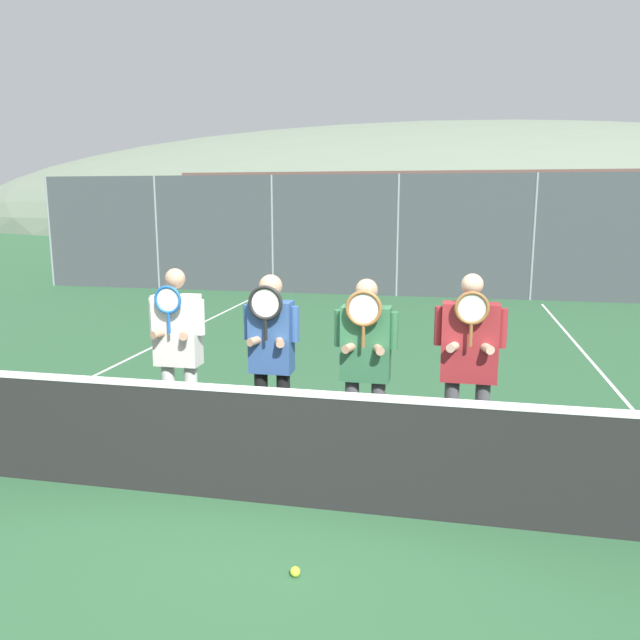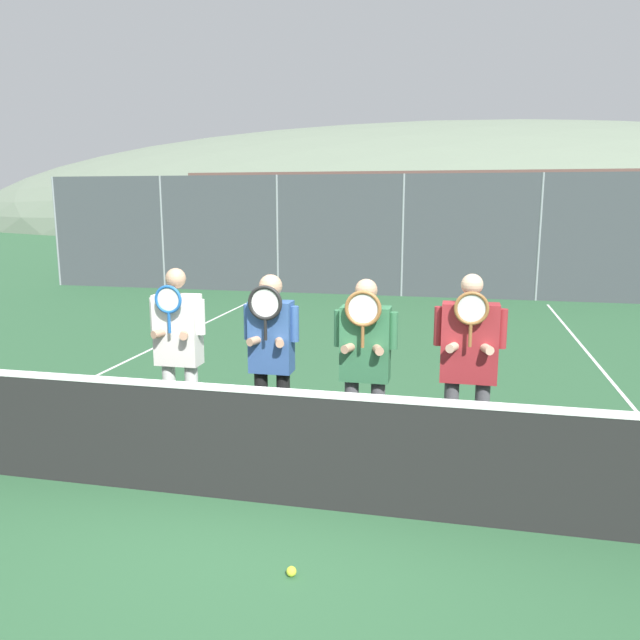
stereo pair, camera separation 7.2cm
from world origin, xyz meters
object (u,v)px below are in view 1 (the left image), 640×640
object	(u,v)px
player_center_right	(366,359)
tennis_ball_on_court	(295,572)
player_center_left	(271,351)
car_center	(551,254)
player_rightmost	(469,359)
player_leftmost	(178,346)
car_far_left	(216,248)
car_left_of_center	(375,253)

from	to	relation	value
player_center_right	tennis_ball_on_court	bearing A→B (deg)	-96.86
player_center_left	car_center	world-z (taller)	car_center
player_rightmost	car_center	distance (m)	13.97
player_leftmost	car_far_left	world-z (taller)	player_leftmost
player_rightmost	tennis_ball_on_court	world-z (taller)	player_rightmost
player_leftmost	car_far_left	xyz separation A→B (m)	(-4.92, 13.78, -0.14)
car_left_of_center	car_center	xyz separation A→B (m)	(5.17, -0.08, 0.07)
player_leftmost	player_center_right	bearing A→B (deg)	-2.42
player_center_right	car_far_left	xyz separation A→B (m)	(-6.77, 13.86, -0.13)
car_center	car_left_of_center	bearing A→B (deg)	179.12
player_leftmost	car_far_left	size ratio (longest dim) A/B	0.44
car_far_left	car_left_of_center	world-z (taller)	car_far_left
player_center_left	player_rightmost	distance (m)	1.82
player_center_right	car_left_of_center	size ratio (longest dim) A/B	0.39
player_center_right	player_rightmost	bearing A→B (deg)	3.96
player_center_left	car_far_left	distance (m)	14.98
player_rightmost	car_far_left	xyz separation A→B (m)	(-7.69, 13.79, -0.16)
player_leftmost	tennis_ball_on_court	world-z (taller)	player_leftmost
player_center_left	car_left_of_center	world-z (taller)	player_center_left
player_leftmost	player_center_right	size ratio (longest dim) A/B	1.02
car_left_of_center	car_center	world-z (taller)	car_center
car_left_of_center	tennis_ball_on_court	size ratio (longest dim) A/B	67.91
player_center_left	tennis_ball_on_court	bearing A→B (deg)	-69.69
car_far_left	tennis_ball_on_court	world-z (taller)	car_far_left
player_leftmost	player_center_right	xyz separation A→B (m)	(1.86, -0.08, -0.01)
car_far_left	car_left_of_center	bearing A→B (deg)	-0.05
player_center_right	car_far_left	size ratio (longest dim) A/B	0.43
player_rightmost	car_left_of_center	distance (m)	14.01
player_leftmost	tennis_ball_on_court	bearing A→B (deg)	-48.75
player_center_left	tennis_ball_on_court	world-z (taller)	player_center_left
player_rightmost	car_center	xyz separation A→B (m)	(2.70, 13.71, -0.15)
car_left_of_center	player_center_left	bearing A→B (deg)	-87.26
car_far_left	car_center	world-z (taller)	car_center
car_far_left	tennis_ball_on_court	bearing A→B (deg)	-67.26
player_center_right	tennis_ball_on_court	distance (m)	2.07
player_rightmost	player_center_left	bearing A→B (deg)	179.69
car_left_of_center	car_center	distance (m)	5.17
player_center_left	player_rightmost	bearing A→B (deg)	-0.31
player_rightmost	car_center	world-z (taller)	player_rightmost
player_center_left	tennis_ball_on_court	size ratio (longest dim) A/B	26.31
car_far_left	car_left_of_center	distance (m)	5.21
player_rightmost	car_left_of_center	bearing A→B (deg)	100.18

